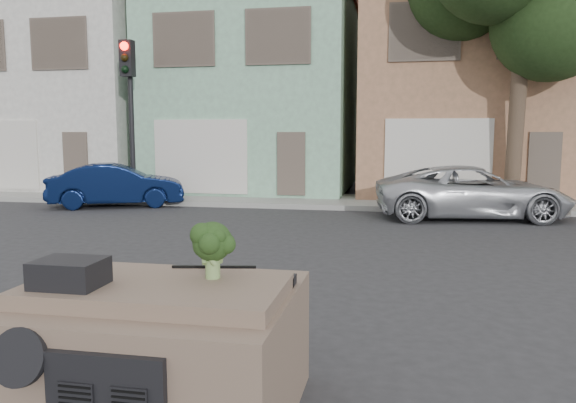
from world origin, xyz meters
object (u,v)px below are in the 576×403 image
(traffic_signal, at_px, (130,122))
(broccoli, at_px, (212,249))
(navy_sedan, at_px, (118,207))
(silver_pickup, at_px, (471,218))

(traffic_signal, height_order, broccoli, traffic_signal)
(navy_sedan, height_order, traffic_signal, traffic_signal)
(traffic_signal, relative_size, broccoli, 11.29)
(broccoli, bearing_deg, navy_sedan, 121.00)
(navy_sedan, distance_m, broccoli, 13.51)
(traffic_signal, distance_m, broccoli, 14.25)
(broccoli, bearing_deg, silver_pickup, 73.39)
(navy_sedan, relative_size, traffic_signal, 0.77)
(traffic_signal, bearing_deg, silver_pickup, -7.21)
(broccoli, bearing_deg, traffic_signal, 118.95)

